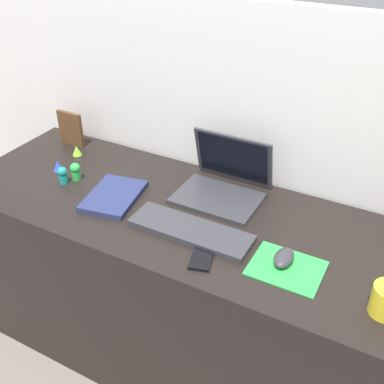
# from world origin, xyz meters

# --- Properties ---
(ground_plane) EXTENTS (6.00, 6.00, 0.00)m
(ground_plane) POSITION_xyz_m (0.00, 0.00, 0.00)
(ground_plane) COLOR slate
(back_wall) EXTENTS (2.95, 0.05, 1.38)m
(back_wall) POSITION_xyz_m (0.00, 0.35, 0.69)
(back_wall) COLOR silver
(back_wall) RESTS_ON ground_plane
(desk) EXTENTS (1.75, 0.62, 0.74)m
(desk) POSITION_xyz_m (0.00, 0.00, 0.37)
(desk) COLOR black
(desk) RESTS_ON ground_plane
(laptop) EXTENTS (0.30, 0.26, 0.21)m
(laptop) POSITION_xyz_m (0.06, 0.18, 0.79)
(laptop) COLOR #333338
(laptop) RESTS_ON desk
(keyboard) EXTENTS (0.41, 0.13, 0.02)m
(keyboard) POSITION_xyz_m (0.07, -0.09, 0.75)
(keyboard) COLOR #333338
(keyboard) RESTS_ON desk
(mousepad) EXTENTS (0.21, 0.17, 0.00)m
(mousepad) POSITION_xyz_m (0.40, -0.11, 0.74)
(mousepad) COLOR green
(mousepad) RESTS_ON desk
(mouse) EXTENTS (0.06, 0.10, 0.03)m
(mouse) POSITION_xyz_m (0.39, -0.09, 0.76)
(mouse) COLOR #333338
(mouse) RESTS_ON mousepad
(cell_phone) EXTENTS (0.10, 0.14, 0.01)m
(cell_phone) POSITION_xyz_m (0.16, -0.18, 0.74)
(cell_phone) COLOR black
(cell_phone) RESTS_ON desk
(notebook_pad) EXTENTS (0.21, 0.27, 0.02)m
(notebook_pad) POSITION_xyz_m (-0.27, -0.05, 0.75)
(notebook_pad) COLOR navy
(notebook_pad) RESTS_ON desk
(picture_frame) EXTENTS (0.12, 0.02, 0.15)m
(picture_frame) POSITION_xyz_m (-0.68, 0.21, 0.81)
(picture_frame) COLOR brown
(picture_frame) RESTS_ON desk
(toy_figurine_lime) EXTENTS (0.04, 0.04, 0.04)m
(toy_figurine_lime) POSITION_xyz_m (-0.60, 0.15, 0.76)
(toy_figurine_lime) COLOR #8CDB33
(toy_figurine_lime) RESTS_ON desk
(toy_figurine_green) EXTENTS (0.04, 0.04, 0.07)m
(toy_figurine_green) POSITION_xyz_m (-0.47, -0.01, 0.78)
(toy_figurine_green) COLOR green
(toy_figurine_green) RESTS_ON desk
(toy_figurine_teal) EXTENTS (0.04, 0.04, 0.07)m
(toy_figurine_teal) POSITION_xyz_m (-0.50, -0.05, 0.78)
(toy_figurine_teal) COLOR teal
(toy_figurine_teal) RESTS_ON desk
(toy_figurine_blue) EXTENTS (0.04, 0.04, 0.04)m
(toy_figurine_blue) POSITION_xyz_m (-0.58, 0.01, 0.76)
(toy_figurine_blue) COLOR blue
(toy_figurine_blue) RESTS_ON desk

